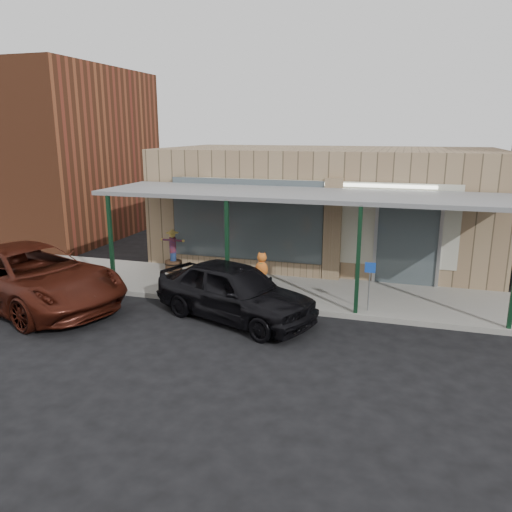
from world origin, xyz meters
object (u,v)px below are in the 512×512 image
(handicap_sign, at_px, (370,280))
(parked_sedan, at_px, (235,291))
(barrel_pumpkin, at_px, (255,285))
(barrel_scarecrow, at_px, (173,257))
(car_maroon, at_px, (30,276))

(handicap_sign, xyz_separation_m, parked_sedan, (-3.35, -1.22, -0.24))
(barrel_pumpkin, xyz_separation_m, handicap_sign, (3.34, -0.57, 0.60))
(barrel_pumpkin, bearing_deg, handicap_sign, -9.61)
(parked_sedan, bearing_deg, barrel_scarecrow, 66.98)
(barrel_pumpkin, relative_size, car_maroon, 0.13)
(barrel_scarecrow, height_order, parked_sedan, parked_sedan)
(car_maroon, bearing_deg, barrel_pumpkin, -49.32)
(handicap_sign, distance_m, parked_sedan, 3.57)
(parked_sedan, relative_size, car_maroon, 0.79)
(barrel_scarecrow, xyz_separation_m, handicap_sign, (6.68, -1.98, 0.36))
(handicap_sign, bearing_deg, car_maroon, -167.86)
(barrel_scarecrow, xyz_separation_m, barrel_pumpkin, (3.34, -1.42, -0.24))
(barrel_scarecrow, xyz_separation_m, parked_sedan, (3.33, -3.21, 0.12))
(barrel_pumpkin, bearing_deg, parked_sedan, -90.33)
(barrel_scarecrow, xyz_separation_m, car_maroon, (-2.55, -3.85, 0.20))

